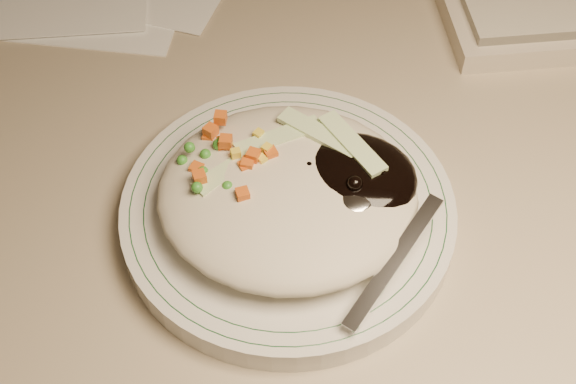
{
  "coord_description": "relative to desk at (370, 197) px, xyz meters",
  "views": [
    {
      "loc": [
        -0.04,
        0.82,
        1.24
      ],
      "look_at": [
        -0.08,
        1.19,
        0.78
      ],
      "focal_mm": 50.0,
      "sensor_mm": 36.0,
      "label": 1
    }
  ],
  "objects": [
    {
      "name": "plate",
      "position": [
        -0.08,
        -0.19,
        0.21
      ],
      "size": [
        0.25,
        0.25,
        0.02
      ],
      "primitive_type": "cylinder",
      "color": "silver",
      "rests_on": "desk"
    },
    {
      "name": "meal",
      "position": [
        -0.07,
        -0.19,
        0.24
      ],
      "size": [
        0.21,
        0.19,
        0.05
      ],
      "color": "#BEB59A",
      "rests_on": "plate"
    },
    {
      "name": "desk",
      "position": [
        0.0,
        0.0,
        0.0
      ],
      "size": [
        1.4,
        0.7,
        0.74
      ],
      "color": "tan",
      "rests_on": "ground"
    },
    {
      "name": "plate_rim",
      "position": [
        -0.08,
        -0.19,
        0.22
      ],
      "size": [
        0.24,
        0.24,
        0.0
      ],
      "color": "#144723",
      "rests_on": "plate"
    }
  ]
}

